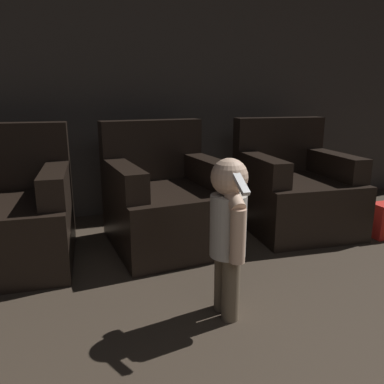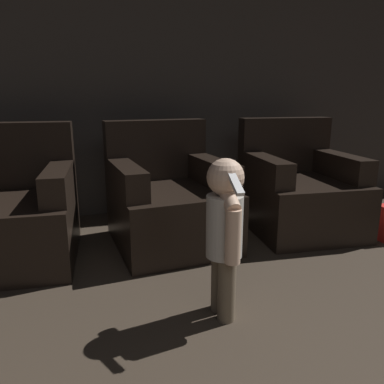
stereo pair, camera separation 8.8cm
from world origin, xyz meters
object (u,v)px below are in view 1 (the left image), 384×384
Objects in this scene: armchair_left at (7,216)px; armchair_right at (293,191)px; armchair_middle at (166,202)px; person_toddler at (229,226)px.

armchair_right is (2.25, -0.00, 0.00)m from armchair_left.
armchair_middle is (1.12, -0.00, 0.00)m from armchair_left.
person_toddler is at bearing -40.17° from armchair_left.
armchair_left and armchair_right have the same top height.
armchair_right is at bearing 134.78° from person_toddler.
armchair_middle reaches higher than person_toddler.
armchair_middle is at bearing 3.06° from armchair_left.
armchair_left is 1.60m from person_toddler.
armchair_right is 1.55m from person_toddler.
person_toddler is (0.05, -1.09, 0.17)m from armchair_middle.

